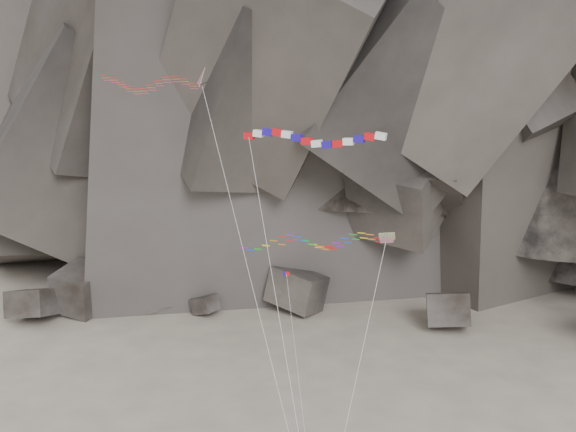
% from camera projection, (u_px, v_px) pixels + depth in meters
% --- Properties ---
extents(headland, '(110.00, 70.00, 84.00)m').
position_uv_depth(headland, '(365.00, 3.00, 116.89)').
color(headland, '#4B433D').
rests_on(headland, ground).
extents(boulder_field, '(81.95, 16.68, 9.59)m').
position_uv_depth(boulder_field, '(309.00, 307.00, 91.12)').
color(boulder_field, '#47423F').
rests_on(boulder_field, ground).
extents(delta_kite, '(20.84, 15.46, 30.98)m').
position_uv_depth(delta_kite, '(145.00, 83.00, 57.77)').
color(delta_kite, red).
rests_on(delta_kite, ground).
extents(banner_kite, '(11.04, 13.49, 26.36)m').
position_uv_depth(banner_kite, '(312.00, 140.00, 53.37)').
color(banner_kite, red).
rests_on(banner_kite, ground).
extents(parafoil_kite, '(12.44, 11.70, 19.15)m').
position_uv_depth(parafoil_kite, '(307.00, 241.00, 54.47)').
color(parafoil_kite, '#D9DF0C').
rests_on(parafoil_kite, ground).
extents(pennant_kite, '(4.93, 14.19, 14.65)m').
position_uv_depth(pennant_kite, '(292.00, 325.00, 55.82)').
color(pennant_kite, red).
rests_on(pennant_kite, ground).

